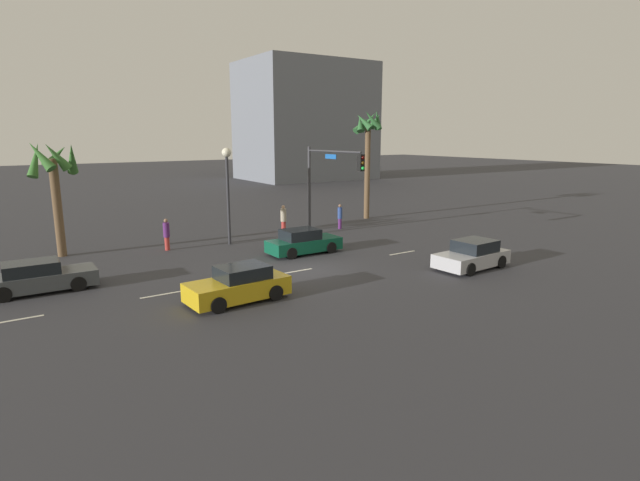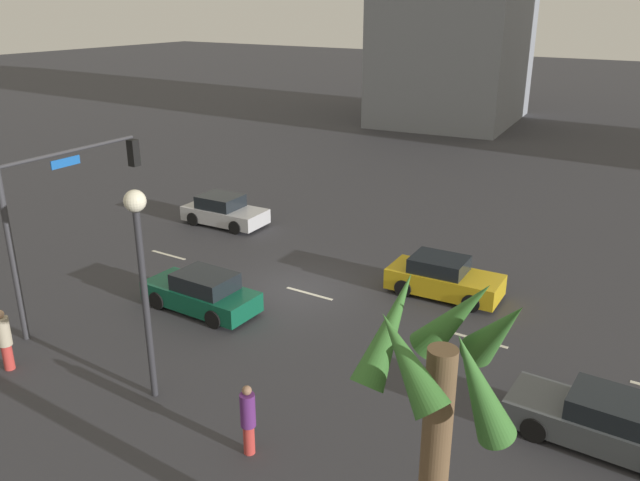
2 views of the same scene
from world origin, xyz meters
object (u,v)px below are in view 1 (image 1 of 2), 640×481
streetlamp (227,177)px  building_2 (305,122)px  palm_tree_0 (54,173)px  pedestrian_0 (340,216)px  palm_tree_1 (368,136)px  car_3 (239,285)px  traffic_signal (327,176)px  pedestrian_1 (167,234)px  car_0 (38,278)px  car_1 (472,255)px  pedestrian_2 (283,218)px  car_2 (303,242)px

streetlamp → building_2: size_ratio=0.32×
palm_tree_0 → building_2: 52.58m
pedestrian_0 → palm_tree_1: 7.60m
car_3 → traffic_signal: bearing=39.3°
pedestrian_1 → palm_tree_1: (16.88, 2.45, 5.48)m
car_0 → palm_tree_0: palm_tree_0 is taller
car_0 → traffic_signal: bearing=8.0°
car_3 → building_2: bearing=54.9°
car_1 → pedestrian_2: 13.75m
traffic_signal → palm_tree_0: bearing=163.9°
car_1 → car_2: bearing=125.6°
pedestrian_1 → building_2: building_2 is taller
pedestrian_2 → car_2: bearing=-110.0°
car_3 → pedestrian_1: pedestrian_1 is taller
pedestrian_1 → car_1: bearing=-47.7°
palm_tree_1 → pedestrian_0: bearing=-150.5°
car_2 → pedestrian_2: size_ratio=2.20×
car_1 → pedestrian_0: pedestrian_0 is taller
car_3 → pedestrian_0: 16.64m
car_0 → building_2: 58.84m
traffic_signal → palm_tree_1: size_ratio=0.69×
streetlamp → car_1: bearing=-57.3°
pedestrian_2 → building_2: bearing=55.6°
car_2 → pedestrian_0: pedestrian_0 is taller
car_1 → pedestrian_0: size_ratio=2.31×
car_3 → palm_tree_0: bearing=111.0°
traffic_signal → pedestrian_1: 10.30m
building_2 → car_2: bearing=-121.4°
car_0 → car_3: 8.80m
car_3 → streetlamp: streetlamp is taller
car_1 → building_2: size_ratio=0.23×
streetlamp → pedestrian_0: 9.22m
car_1 → palm_tree_0: (-16.69, 14.31, 3.91)m
pedestrian_0 → palm_tree_1: size_ratio=0.21×
car_2 → streetlamp: bearing=117.6°
car_1 → streetlamp: 14.73m
streetlamp → palm_tree_0: 9.25m
palm_tree_1 → car_2: bearing=-144.9°
car_3 → pedestrian_0: size_ratio=2.35×
streetlamp → pedestrian_1: 4.86m
car_0 → car_1: bearing=-22.7°
traffic_signal → palm_tree_1: bearing=34.1°
pedestrian_1 → car_0: bearing=-145.4°
car_0 → car_3: (6.55, -5.88, 0.04)m
car_3 → palm_tree_0: 13.92m
car_3 → building_2: 59.22m
car_1 → traffic_signal: bearing=100.7°
pedestrian_2 → palm_tree_1: size_ratio=0.22×
car_0 → streetlamp: 12.07m
pedestrian_0 → building_2: bearing=60.8°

